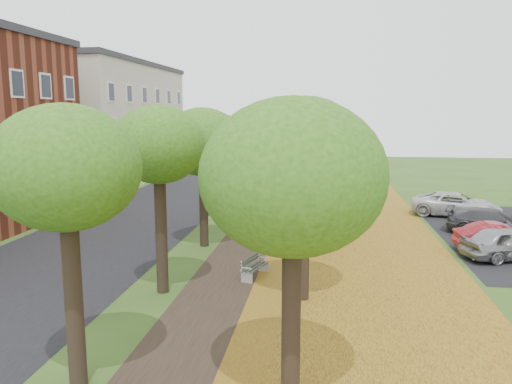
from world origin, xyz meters
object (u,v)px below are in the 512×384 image
(bench, at_px, (254,267))
(car_red, at_px, (501,238))
(car_silver, at_px, (510,243))
(car_white, at_px, (456,204))
(car_grey, at_px, (494,222))

(bench, xyz_separation_m, car_red, (10.30, 4.74, 0.25))
(bench, height_order, car_silver, car_silver)
(bench, distance_m, car_silver, 10.96)
(car_red, height_order, car_white, car_white)
(car_grey, height_order, car_white, car_white)
(car_silver, distance_m, car_red, 1.00)
(car_silver, bearing_deg, car_red, -19.53)
(car_grey, distance_m, car_white, 4.60)
(bench, bearing_deg, car_grey, -35.71)
(car_silver, relative_size, car_white, 0.81)
(car_white, bearing_deg, bench, 155.16)
(car_silver, distance_m, car_grey, 4.28)
(car_red, bearing_deg, car_grey, -17.03)
(car_silver, height_order, car_grey, car_silver)
(car_silver, height_order, car_red, car_silver)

